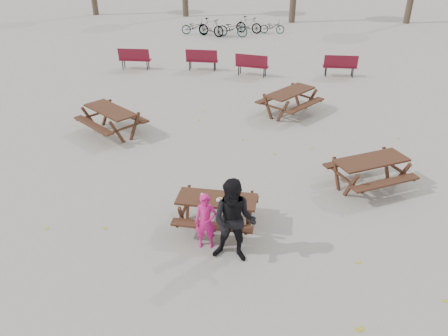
% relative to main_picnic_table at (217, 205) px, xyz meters
% --- Properties ---
extents(ground, '(80.00, 80.00, 0.00)m').
position_rel_main_picnic_table_xyz_m(ground, '(0.00, 0.00, -0.59)').
color(ground, gray).
rests_on(ground, ground).
extents(main_picnic_table, '(1.80, 1.45, 0.78)m').
position_rel_main_picnic_table_xyz_m(main_picnic_table, '(0.00, 0.00, 0.00)').
color(main_picnic_table, '#331C12').
rests_on(main_picnic_table, ground).
extents(food_tray, '(0.18, 0.11, 0.03)m').
position_rel_main_picnic_table_xyz_m(food_tray, '(0.10, -0.09, 0.21)').
color(food_tray, white).
rests_on(food_tray, main_picnic_table).
extents(bread_roll, '(0.14, 0.06, 0.05)m').
position_rel_main_picnic_table_xyz_m(bread_roll, '(0.10, -0.09, 0.25)').
color(bread_roll, tan).
rests_on(bread_roll, food_tray).
extents(soda_bottle, '(0.07, 0.07, 0.17)m').
position_rel_main_picnic_table_xyz_m(soda_bottle, '(-0.31, -0.11, 0.26)').
color(soda_bottle, silver).
rests_on(soda_bottle, main_picnic_table).
extents(child, '(0.52, 0.38, 1.31)m').
position_rel_main_picnic_table_xyz_m(child, '(-0.10, -0.74, 0.07)').
color(child, '#DB1B7B').
rests_on(child, ground).
extents(adult, '(0.96, 0.77, 1.89)m').
position_rel_main_picnic_table_xyz_m(adult, '(0.54, -1.04, 0.36)').
color(adult, black).
rests_on(adult, ground).
extents(picnic_table_east, '(2.44, 2.31, 0.83)m').
position_rel_main_picnic_table_xyz_m(picnic_table_east, '(3.66, 2.37, -0.17)').
color(picnic_table_east, '#331C12').
rests_on(picnic_table_east, ground).
extents(picnic_table_north, '(2.59, 2.49, 0.87)m').
position_rel_main_picnic_table_xyz_m(picnic_table_north, '(-4.37, 4.50, -0.15)').
color(picnic_table_north, '#331C12').
rests_on(picnic_table_north, ground).
extents(picnic_table_far, '(2.51, 2.61, 0.88)m').
position_rel_main_picnic_table_xyz_m(picnic_table_far, '(1.41, 7.22, -0.15)').
color(picnic_table_far, '#331C12').
rests_on(picnic_table_far, ground).
extents(park_bench_row, '(11.20, 1.19, 1.03)m').
position_rel_main_picnic_table_xyz_m(park_bench_row, '(-1.48, 11.90, -0.07)').
color(park_bench_row, maroon).
rests_on(park_bench_row, ground).
extents(bicycle_row, '(6.49, 2.28, 1.08)m').
position_rel_main_picnic_table_xyz_m(bicycle_row, '(-2.75, 19.77, -0.10)').
color(bicycle_row, black).
rests_on(bicycle_row, ground).
extents(fallen_leaves, '(11.00, 11.00, 0.01)m').
position_rel_main_picnic_table_xyz_m(fallen_leaves, '(0.50, 2.50, -0.58)').
color(fallen_leaves, '#A99F28').
rests_on(fallen_leaves, ground).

